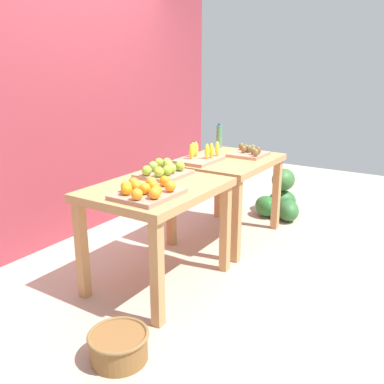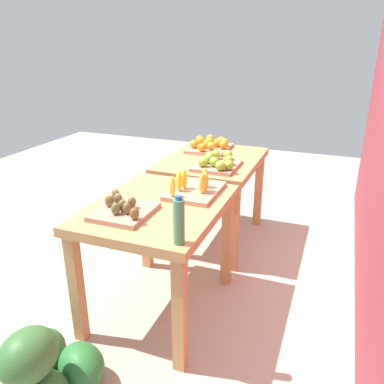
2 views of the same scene
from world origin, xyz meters
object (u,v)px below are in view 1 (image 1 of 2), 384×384
Objects in this scene: display_table_right at (227,170)px; water_bottle at (219,136)px; banana_crate at (200,157)px; watermelon_pile at (280,198)px; display_table_left at (157,201)px; wicker_basket at (119,345)px; orange_bin at (147,190)px; apple_bin at (164,170)px; kiwi_bin at (249,153)px.

water_bottle is at bearing 37.41° from display_table_right.
banana_crate is at bearing -165.54° from water_bottle.
water_bottle is 0.41× the size of watermelon_pile.
display_table_left is 1.60× the size of watermelon_pile.
wicker_basket is (-2.87, -0.12, -0.10)m from watermelon_pile.
orange_bin is (-1.37, -0.11, 0.16)m from display_table_right.
orange_bin is at bearing -175.27° from display_table_right.
water_bottle reaches higher than banana_crate.
apple_bin is (-0.86, 0.12, 0.16)m from display_table_right.
water_bottle is (0.21, 0.45, 0.09)m from kiwi_bin.
apple_bin reaches higher than display_table_left.
apple_bin is 1.56× the size of water_bottle.
kiwi_bin is 1.00× the size of wicker_basket.
display_table_right is at bearing 165.69° from watermelon_pile.
display_table_left is 2.53× the size of apple_bin.
kiwi_bin is at bearing -0.34° from orange_bin.
display_table_left is 2.90× the size of wicker_basket.
wicker_basket is (-1.11, -0.47, -0.75)m from apple_bin.
water_bottle is (0.43, 0.33, 0.24)m from display_table_right.
display_table_left is 0.90m from banana_crate.
wicker_basket is (-0.85, -0.35, -0.59)m from display_table_left.
orange_bin is 1.15m from banana_crate.
watermelon_pile is (0.68, -0.10, -0.64)m from kiwi_bin.
orange_bin is at bearing -166.63° from banana_crate.
display_table_left is at bearing -168.03° from water_bottle.
watermelon_pile is (0.46, -0.56, -0.73)m from water_bottle.
display_table_right is 3.94× the size of water_bottle.
display_table_right is 2.09m from wicker_basket.
banana_crate is 1.23× the size of wicker_basket.
wicker_basket is (-2.40, -0.68, -0.83)m from water_bottle.
banana_crate reaches higher than display_table_left.
apple_bin is at bearing 23.04° from wicker_basket.
display_table_right is 2.90× the size of wicker_basket.
orange_bin is 1.11× the size of apple_bin.
display_table_right is 0.33m from banana_crate.
display_table_right is 0.29m from kiwi_bin.
wicker_basket is at bearing -157.66° from display_table_left.
watermelon_pile is (0.89, -0.23, -0.49)m from display_table_right.
display_table_right reaches higher than wicker_basket.
watermelon_pile is at bearing 2.44° from wicker_basket.
kiwi_bin is 0.55× the size of watermelon_pile.
watermelon_pile reaches higher than wicker_basket.
orange_bin is 1.72× the size of water_bottle.
water_bottle reaches higher than apple_bin.
banana_crate is at bearing 149.40° from kiwi_bin.
orange_bin is at bearing 179.66° from kiwi_bin.
banana_crate is at bearing 9.99° from display_table_left.
apple_bin is at bearing 167.18° from kiwi_bin.
water_bottle is at bearing 64.72° from kiwi_bin.
display_table_right is (1.12, 0.00, 0.00)m from display_table_left.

